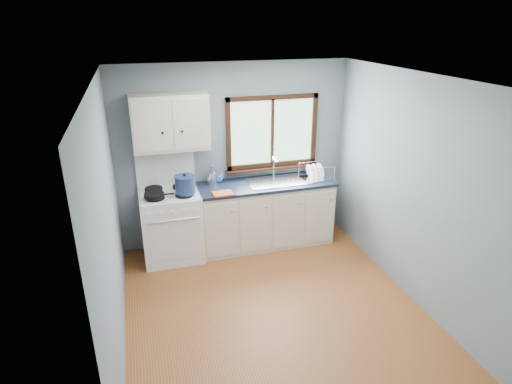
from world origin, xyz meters
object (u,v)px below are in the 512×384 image
object	(u,v)px
gas_range	(171,223)
utensil_crock	(212,178)
base_cabinets	(265,217)
dish_rack	(316,175)
skillet	(154,195)
sink	(278,186)
thermos	(213,175)
stockpot	(185,184)

from	to	relation	value
gas_range	utensil_crock	world-z (taller)	gas_range
base_cabinets	dish_rack	size ratio (longest dim) A/B	4.17
gas_range	utensil_crock	bearing A→B (deg)	17.29
utensil_crock	skillet	bearing A→B (deg)	-155.61
base_cabinets	gas_range	bearing A→B (deg)	-179.18
sink	skillet	world-z (taller)	sink
sink	thermos	world-z (taller)	sink
stockpot	sink	bearing A→B (deg)	7.05
utensil_crock	dish_rack	world-z (taller)	utensil_crock
stockpot	dish_rack	bearing A→B (deg)	3.89
skillet	utensil_crock	size ratio (longest dim) A/B	0.89
sink	dish_rack	world-z (taller)	sink
sink	stockpot	bearing A→B (deg)	-172.95
gas_range	stockpot	bearing A→B (deg)	-35.23
base_cabinets	sink	distance (m)	0.48
utensil_crock	dish_rack	xyz separation A→B (m)	(1.43, -0.20, -0.03)
stockpot	dish_rack	world-z (taller)	stockpot
skillet	dish_rack	distance (m)	2.22
base_cabinets	dish_rack	distance (m)	0.92
base_cabinets	utensil_crock	distance (m)	0.94
sink	utensil_crock	size ratio (longest dim) A/B	1.98
stockpot	dish_rack	distance (m)	1.84
base_cabinets	skillet	bearing A→B (deg)	-172.81
sink	skillet	size ratio (longest dim) A/B	2.22
skillet	utensil_crock	bearing A→B (deg)	28.69
stockpot	dish_rack	xyz separation A→B (m)	(1.83, 0.12, -0.10)
sink	dish_rack	xyz separation A→B (m)	(0.54, -0.03, 0.12)
gas_range	base_cabinets	size ratio (longest dim) A/B	0.74
gas_range	skillet	size ratio (longest dim) A/B	3.60
gas_range	skillet	xyz separation A→B (m)	(-0.19, -0.17, 0.49)
sink	thermos	bearing A→B (deg)	170.34
sink	skillet	distance (m)	1.69
sink	stockpot	xyz separation A→B (m)	(-1.29, -0.16, 0.22)
utensil_crock	dish_rack	bearing A→B (deg)	-8.01
gas_range	dish_rack	xyz separation A→B (m)	(2.03, -0.02, 0.48)
thermos	dish_rack	world-z (taller)	thermos
thermos	base_cabinets	bearing A→B (deg)	-12.07
gas_range	base_cabinets	distance (m)	1.31
skillet	base_cabinets	bearing A→B (deg)	11.49
skillet	stockpot	xyz separation A→B (m)	(0.39, 0.03, 0.09)
thermos	dish_rack	distance (m)	1.43
gas_range	sink	distance (m)	1.53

